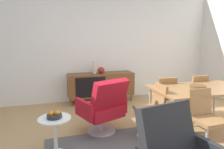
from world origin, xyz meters
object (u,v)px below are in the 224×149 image
object	(u,v)px
dining_chair_back_left	(163,96)
dining_chair_near_window	(152,108)
sideboard	(101,84)
dining_chair_front_left	(205,117)
vase_sculptural_dark	(101,70)
vase_cobalt	(94,67)
dining_chair_back_right	(194,93)
side_table_round	(55,132)
dining_table	(200,90)
wooden_bowl_on_table	(198,87)
lounge_chair_red	(104,106)
fruit_bowl	(54,115)

from	to	relation	value
dining_chair_back_left	dining_chair_near_window	size ratio (longest dim) A/B	1.00
sideboard	dining_chair_near_window	distance (m)	2.01
sideboard	dining_chair_front_left	size ratio (longest dim) A/B	1.87
sideboard	vase_sculptural_dark	world-z (taller)	vase_sculptural_dark
vase_cobalt	dining_chair_back_left	distance (m)	1.81
dining_chair_back_right	dining_chair_front_left	distance (m)	1.32
vase_sculptural_dark	side_table_round	size ratio (longest dim) A/B	0.33
dining_chair_front_left	side_table_round	distance (m)	2.10
dining_table	dining_chair_back_right	bearing A→B (deg)	57.67
vase_cobalt	dining_chair_back_right	size ratio (longest dim) A/B	0.37
sideboard	dining_table	world-z (taller)	dining_table
vase_cobalt	dining_chair_back_left	xyz separation A→B (m)	(1.06, -1.42, -0.41)
sideboard	dining_table	size ratio (longest dim) A/B	1.00
wooden_bowl_on_table	dining_table	bearing A→B (deg)	29.98
vase_cobalt	dining_chair_front_left	bearing A→B (deg)	-67.33
vase_sculptural_dark	lounge_chair_red	distance (m)	1.72
dining_chair_near_window	fruit_bowl	distance (m)	1.51
dining_chair_near_window	dining_table	bearing A→B (deg)	0.18
dining_chair_back_left	fruit_bowl	xyz separation A→B (m)	(-2.04, -0.66, 0.09)
lounge_chair_red	side_table_round	bearing A→B (deg)	-152.04
vase_cobalt	wooden_bowl_on_table	xyz separation A→B (m)	(1.33, -2.02, -0.11)
vase_cobalt	dining_chair_back_right	bearing A→B (deg)	-38.74
wooden_bowl_on_table	dining_chair_back_left	world-z (taller)	dining_chair_back_left
sideboard	dining_chair_front_left	xyz separation A→B (m)	(0.90, -2.53, 0.03)
vase_cobalt	wooden_bowl_on_table	size ratio (longest dim) A/B	1.20
dining_table	dining_chair_back_right	world-z (taller)	dining_chair_back_right
sideboard	dining_chair_near_window	bearing A→B (deg)	-79.53
vase_cobalt	sideboard	bearing A→B (deg)	-0.69
dining_table	dining_chair_back_right	xyz separation A→B (m)	(0.35, 0.56, -0.23)
wooden_bowl_on_table	fruit_bowl	xyz separation A→B (m)	(-2.31, -0.05, -0.21)
dining_chair_near_window	dining_chair_back_right	xyz separation A→B (m)	(1.24, 0.56, 0.00)
dining_table	dining_chair_back_right	size ratio (longest dim) A/B	1.87
dining_chair_near_window	lounge_chair_red	world-z (taller)	lounge_chair_red
dining_table	wooden_bowl_on_table	distance (m)	0.12
side_table_round	dining_chair_back_left	bearing A→B (deg)	17.74
sideboard	dining_chair_near_window	size ratio (longest dim) A/B	1.87
vase_sculptural_dark	lounge_chair_red	size ratio (longest dim) A/B	0.18
side_table_round	dining_table	bearing A→B (deg)	2.26
side_table_round	vase_sculptural_dark	bearing A→B (deg)	61.00
dining_chair_near_window	dining_chair_front_left	world-z (taller)	same
sideboard	dining_chair_back_left	distance (m)	1.68
dining_table	lounge_chair_red	world-z (taller)	lounge_chair_red
dining_chair_front_left	fruit_bowl	bearing A→B (deg)	167.25
lounge_chair_red	side_table_round	size ratio (longest dim) A/B	1.82
vase_cobalt	dining_chair_near_window	world-z (taller)	vase_cobalt
dining_chair_front_left	dining_table	bearing A→B (deg)	57.79
dining_chair_near_window	side_table_round	size ratio (longest dim) A/B	1.65
wooden_bowl_on_table	dining_chair_back_left	bearing A→B (deg)	114.18
dining_table	sideboard	bearing A→B (deg)	122.45
dining_table	wooden_bowl_on_table	size ratio (longest dim) A/B	6.15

